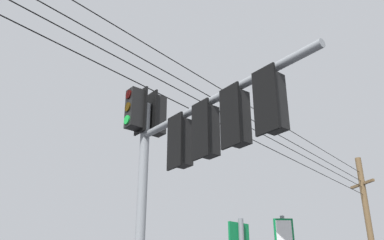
{
  "coord_description": "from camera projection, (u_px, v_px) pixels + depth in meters",
  "views": [
    {
      "loc": [
        -4.46,
        6.64,
        1.75
      ],
      "look_at": [
        -0.62,
        0.69,
        4.77
      ],
      "focal_mm": 38.92,
      "sensor_mm": 36.0,
      "label": 1
    }
  ],
  "objects": [
    {
      "name": "signal_mast_assembly",
      "position": [
        180.0,
        148.0,
        7.77
      ],
      "size": [
        4.6,
        2.02,
        6.02
      ],
      "color": "gray",
      "rests_on": "ground"
    },
    {
      "name": "utility_pole_wooden",
      "position": [
        371.0,
        240.0,
        19.23
      ],
      "size": [
        1.34,
        1.16,
        8.14
      ],
      "color": "brown",
      "rests_on": "ground"
    },
    {
      "name": "overhead_wire_span",
      "position": [
        98.0,
        39.0,
        8.56
      ],
      "size": [
        3.52,
        32.39,
        1.51
      ],
      "color": "black"
    }
  ]
}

